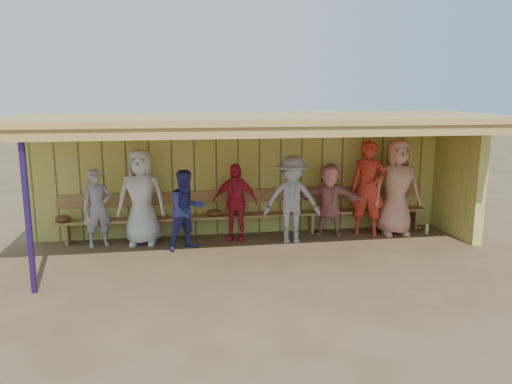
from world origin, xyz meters
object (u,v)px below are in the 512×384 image
player_g (368,188)px  player_f (330,200)px  player_d (235,202)px  player_a (97,208)px  player_c (187,210)px  player_e (292,199)px  bench (250,210)px  player_b (141,197)px  player_h (397,187)px

player_g → player_f: bearing=-163.6°
player_d → player_f: player_d is taller
player_a → player_c: (1.67, -0.45, 0.01)m
player_e → player_g: player_g is taller
player_c → player_f: 2.94m
bench → player_e: bearing=-41.8°
player_d → player_e: bearing=1.3°
player_a → player_d: 2.63m
player_b → player_e: (2.88, -0.34, -0.07)m
player_e → player_g: size_ratio=0.88×
bench → player_a: bearing=-174.1°
player_a → player_h: size_ratio=0.75×
player_f → player_g: bearing=15.7°
player_a → player_g: size_ratio=0.76×
player_c → bench: (1.31, 0.76, -0.23)m
player_a → player_h: bearing=-20.1°
player_a → player_e: size_ratio=0.87×
player_d → player_c: bearing=-135.7°
bench → player_f: bearing=-10.8°
player_c → player_e: bearing=-20.9°
player_f → player_b: bearing=-158.0°
player_h → bench: bearing=175.5°
player_g → bench: bearing=-166.6°
player_b → player_e: player_b is taller
player_b → player_c: 0.98m
player_c → player_g: size_ratio=0.77×
player_e → bench: size_ratio=0.23×
player_e → player_h: size_ratio=0.86×
player_h → player_a: bearing=-177.1°
player_e → player_a: bearing=-177.5°
bench → player_h: bearing=-8.9°
player_d → bench: bearing=60.7°
player_e → player_f: size_ratio=1.15×
player_a → bench: bearing=-12.7°
player_b → player_e: size_ratio=1.08×
player_d → player_a: bearing=-160.9°
player_b → player_c: (0.85, -0.45, -0.18)m
player_d → player_f: size_ratio=1.03×
player_d → player_h: bearing=16.3°
player_f → player_h: size_ratio=0.75×
player_e → bench: player_e is taller
player_a → player_g: bearing=-19.5°
player_g → player_h: bearing=15.5°
player_c → player_d: bearing=1.2°
player_b → bench: 2.21m
player_g → bench: size_ratio=0.26×
player_c → player_h: bearing=-20.1°
player_b → player_e: 2.90m
player_d → player_e: (1.07, -0.34, 0.09)m
player_g → bench: player_g is taller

